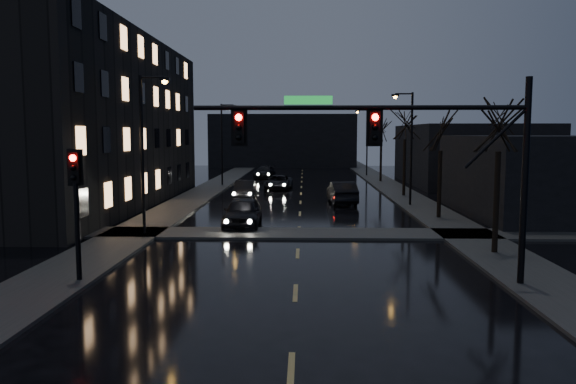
# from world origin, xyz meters

# --- Properties ---
(sidewalk_left) EXTENTS (3.00, 140.00, 0.12)m
(sidewalk_left) POSITION_xyz_m (-8.50, 35.00, 0.06)
(sidewalk_left) COLOR #2D2D2B
(sidewalk_left) RESTS_ON ground
(sidewalk_right) EXTENTS (3.00, 140.00, 0.12)m
(sidewalk_right) POSITION_xyz_m (8.50, 35.00, 0.06)
(sidewalk_right) COLOR #2D2D2B
(sidewalk_right) RESTS_ON ground
(sidewalk_cross) EXTENTS (40.00, 3.00, 0.12)m
(sidewalk_cross) POSITION_xyz_m (0.00, 18.50, 0.06)
(sidewalk_cross) COLOR #2D2D2B
(sidewalk_cross) RESTS_ON ground
(apartment_block) EXTENTS (12.00, 30.00, 12.00)m
(apartment_block) POSITION_xyz_m (-16.50, 30.00, 6.00)
(apartment_block) COLOR black
(apartment_block) RESTS_ON ground
(commercial_right_near) EXTENTS (10.00, 14.00, 5.00)m
(commercial_right_near) POSITION_xyz_m (15.50, 26.00, 2.50)
(commercial_right_near) COLOR black
(commercial_right_near) RESTS_ON ground
(commercial_right_far) EXTENTS (12.00, 18.00, 6.00)m
(commercial_right_far) POSITION_xyz_m (17.00, 48.00, 3.00)
(commercial_right_far) COLOR black
(commercial_right_far) RESTS_ON ground
(far_block) EXTENTS (22.00, 10.00, 8.00)m
(far_block) POSITION_xyz_m (-3.00, 78.00, 4.00)
(far_block) COLOR black
(far_block) RESTS_ON ground
(signal_mast) EXTENTS (11.11, 0.41, 7.00)m
(signal_mast) POSITION_xyz_m (3.85, 9.00, 4.87)
(signal_mast) COLOR black
(signal_mast) RESTS_ON ground
(signal_pole_left) EXTENTS (0.35, 0.41, 4.53)m
(signal_pole_left) POSITION_xyz_m (-7.50, 8.99, 3.01)
(signal_pole_left) COLOR black
(signal_pole_left) RESTS_ON ground
(tree_near) EXTENTS (3.52, 3.52, 8.08)m
(tree_near) POSITION_xyz_m (8.40, 14.00, 6.22)
(tree_near) COLOR black
(tree_near) RESTS_ON ground
(tree_mid_a) EXTENTS (3.30, 3.30, 7.58)m
(tree_mid_a) POSITION_xyz_m (8.40, 24.00, 5.83)
(tree_mid_a) COLOR black
(tree_mid_a) RESTS_ON ground
(tree_mid_b) EXTENTS (3.74, 3.74, 8.59)m
(tree_mid_b) POSITION_xyz_m (8.40, 36.00, 6.61)
(tree_mid_b) COLOR black
(tree_mid_b) RESTS_ON ground
(tree_far) EXTENTS (3.43, 3.43, 7.88)m
(tree_far) POSITION_xyz_m (8.40, 50.00, 6.06)
(tree_far) COLOR black
(tree_far) RESTS_ON ground
(streetlight_l_near) EXTENTS (1.53, 0.28, 8.00)m
(streetlight_l_near) POSITION_xyz_m (-7.58, 18.00, 4.77)
(streetlight_l_near) COLOR black
(streetlight_l_near) RESTS_ON ground
(streetlight_l_far) EXTENTS (1.53, 0.28, 8.00)m
(streetlight_l_far) POSITION_xyz_m (-7.58, 45.00, 4.77)
(streetlight_l_far) COLOR black
(streetlight_l_far) RESTS_ON ground
(streetlight_r_mid) EXTENTS (1.53, 0.28, 8.00)m
(streetlight_r_mid) POSITION_xyz_m (7.58, 30.00, 4.77)
(streetlight_r_mid) COLOR black
(streetlight_r_mid) RESTS_ON ground
(streetlight_r_far) EXTENTS (1.53, 0.28, 8.00)m
(streetlight_r_far) POSITION_xyz_m (7.58, 58.00, 4.77)
(streetlight_r_far) COLOR black
(streetlight_r_far) RESTS_ON ground
(oncoming_car_a) EXTENTS (1.93, 4.79, 1.63)m
(oncoming_car_a) POSITION_xyz_m (-3.12, 20.79, 0.82)
(oncoming_car_a) COLOR black
(oncoming_car_a) RESTS_ON ground
(oncoming_car_b) EXTENTS (1.57, 4.38, 1.44)m
(oncoming_car_b) POSITION_xyz_m (-4.40, 34.10, 0.72)
(oncoming_car_b) COLOR black
(oncoming_car_b) RESTS_ON ground
(oncoming_car_c) EXTENTS (2.65, 4.99, 1.34)m
(oncoming_car_c) POSITION_xyz_m (-2.10, 41.51, 0.67)
(oncoming_car_c) COLOR black
(oncoming_car_c) RESTS_ON ground
(oncoming_car_d) EXTENTS (2.52, 5.08, 1.42)m
(oncoming_car_d) POSITION_xyz_m (-4.27, 54.24, 0.71)
(oncoming_car_d) COLOR black
(oncoming_car_d) RESTS_ON ground
(lead_car) EXTENTS (2.12, 5.06, 1.63)m
(lead_car) POSITION_xyz_m (3.06, 31.36, 0.81)
(lead_car) COLOR black
(lead_car) RESTS_ON ground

